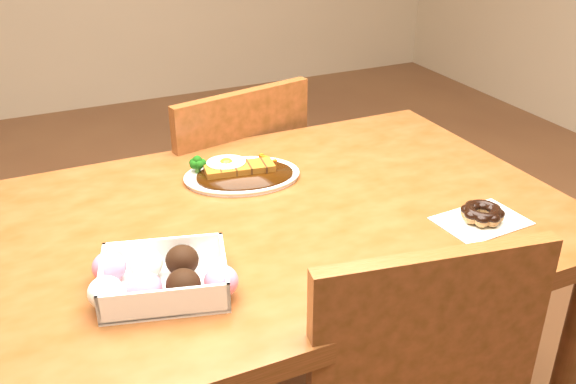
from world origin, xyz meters
name	(u,v)px	position (x,y,z in m)	size (l,w,h in m)	color
table	(276,254)	(0.00, 0.00, 0.65)	(1.20, 0.80, 0.75)	#523110
chair_far	(223,209)	(0.07, 0.54, 0.48)	(0.50, 0.50, 0.87)	#523110
katsu_curry_plate	(240,173)	(-0.01, 0.18, 0.76)	(0.29, 0.23, 0.05)	white
donut_box	(161,276)	(-0.28, -0.16, 0.78)	(0.24, 0.21, 0.06)	white
pon_de_ring	(482,214)	(0.36, -0.20, 0.77)	(0.18, 0.13, 0.03)	silver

